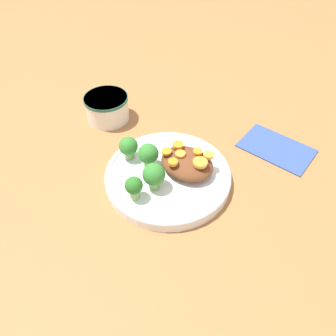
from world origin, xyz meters
TOP-DOWN VIEW (x-y plane):
  - ground_plane at (0.00, 0.00)m, footprint 4.00×4.00m
  - plate at (0.00, 0.00)m, footprint 0.24×0.24m
  - dip_bowl at (-0.23, 0.07)m, footprint 0.10×0.10m
  - stew_mound at (0.02, 0.03)m, footprint 0.11×0.08m
  - broccoli_floret_0 at (-0.00, -0.04)m, footprint 0.04×0.04m
  - broccoli_floret_1 at (-0.09, -0.01)m, footprint 0.04×0.04m
  - broccoli_floret_2 at (-0.04, -0.01)m, footprint 0.04×0.04m
  - broccoli_floret_3 at (-0.01, -0.08)m, footprint 0.03×0.03m
  - carrot_slice_0 at (0.01, 0.03)m, footprint 0.02×0.02m
  - carrot_slice_1 at (0.05, 0.03)m, footprint 0.03×0.03m
  - carrot_slice_2 at (-0.01, 0.04)m, footprint 0.02×0.02m
  - carrot_slice_3 at (0.03, 0.05)m, footprint 0.02×0.02m
  - carrot_slice_4 at (0.01, 0.00)m, footprint 0.02×0.02m
  - carrot_slice_5 at (-0.02, 0.02)m, footprint 0.02×0.02m
  - carrot_slice_6 at (0.05, 0.06)m, footprint 0.02×0.02m
  - napkin at (0.13, 0.21)m, footprint 0.15×0.10m

SIDE VIEW (x-z plane):
  - ground_plane at x=0.00m, z-range 0.00..0.00m
  - napkin at x=0.13m, z-range 0.00..0.01m
  - plate at x=0.00m, z-range 0.00..0.02m
  - dip_bowl at x=-0.23m, z-range 0.00..0.06m
  - stew_mound at x=0.02m, z-range 0.02..0.05m
  - broccoli_floret_1 at x=-0.09m, z-range 0.02..0.07m
  - broccoli_floret_3 at x=-0.01m, z-range 0.02..0.07m
  - broccoli_floret_2 at x=-0.04m, z-range 0.02..0.08m
  - broccoli_floret_0 at x=0.00m, z-range 0.02..0.08m
  - carrot_slice_3 at x=0.03m, z-range 0.05..0.06m
  - carrot_slice_5 at x=-0.02m, z-range 0.05..0.06m
  - carrot_slice_0 at x=0.01m, z-range 0.05..0.06m
  - carrot_slice_6 at x=0.05m, z-range 0.05..0.06m
  - carrot_slice_4 at x=0.01m, z-range 0.05..0.06m
  - carrot_slice_2 at x=-0.01m, z-range 0.05..0.06m
  - carrot_slice_1 at x=0.05m, z-range 0.05..0.06m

